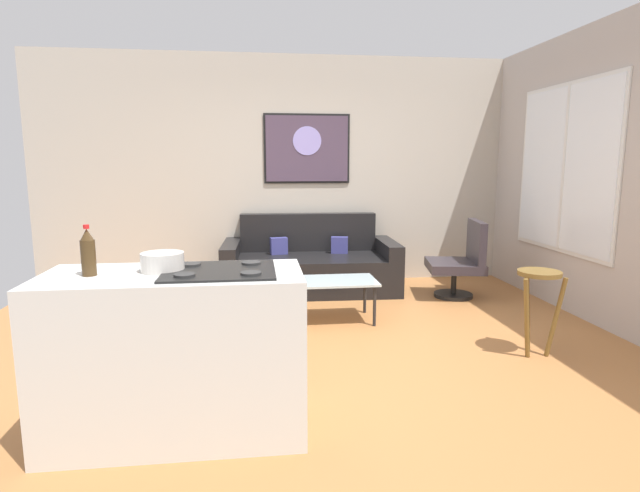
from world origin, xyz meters
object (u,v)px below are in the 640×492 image
at_px(bar_stool, 538,290).
at_px(mixing_bowl, 163,262).
at_px(armchair, 462,261).
at_px(soda_bottle, 88,253).
at_px(coffee_table, 320,284).
at_px(wall_painting, 307,149).
at_px(couch, 310,267).

xyz_separation_m(bar_stool, mixing_bowl, (-2.69, -0.80, 0.45)).
relative_size(armchair, soda_bottle, 3.21).
height_order(armchair, soda_bottle, soda_bottle).
xyz_separation_m(coffee_table, soda_bottle, (-1.48, -1.94, 0.68)).
distance_m(bar_stool, mixing_bowl, 2.84).
xyz_separation_m(mixing_bowl, wall_painting, (1.16, 3.55, 0.71)).
height_order(mixing_bowl, wall_painting, wall_painting).
bearing_deg(couch, mixing_bowl, -110.24).
relative_size(couch, mixing_bowl, 8.86).
bearing_deg(coffee_table, bar_stool, -34.22).
height_order(armchair, wall_painting, wall_painting).
xyz_separation_m(couch, soda_bottle, (-1.51, -3.16, 0.76)).
bearing_deg(mixing_bowl, bar_stool, 16.56).
bearing_deg(soda_bottle, mixing_bowl, 9.80).
distance_m(couch, coffee_table, 1.22).
xyz_separation_m(couch, bar_stool, (1.55, -2.29, 0.24)).
bearing_deg(mixing_bowl, coffee_table, 59.35).
distance_m(coffee_table, armchair, 1.82).
height_order(coffee_table, bar_stool, bar_stool).
bearing_deg(soda_bottle, wall_painting, 67.18).
distance_m(coffee_table, wall_painting, 2.13).
relative_size(couch, armchair, 2.37).
bearing_deg(mixing_bowl, wall_painting, 71.98).
height_order(armchair, bar_stool, armchair).
distance_m(coffee_table, mixing_bowl, 2.26).
height_order(bar_stool, mixing_bowl, mixing_bowl).
height_order(couch, armchair, couch).
bearing_deg(bar_stool, coffee_table, 145.78).
relative_size(bar_stool, soda_bottle, 2.50).
bearing_deg(coffee_table, armchair, 22.00).
bearing_deg(bar_stool, mixing_bowl, -163.44).
distance_m(bar_stool, wall_painting, 3.36).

